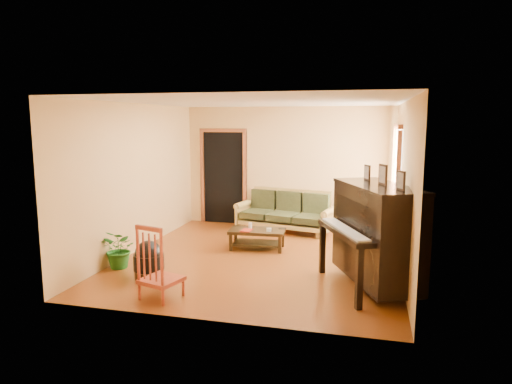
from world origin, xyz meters
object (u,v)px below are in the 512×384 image
(sofa, at_px, (284,211))
(potted_plant, at_px, (120,249))
(armchair, at_px, (372,232))
(piano, at_px, (376,236))
(red_chair, at_px, (161,261))
(ceramic_crock, at_px, (380,226))
(footstool, at_px, (149,265))
(coffee_table, at_px, (257,239))

(sofa, height_order, potted_plant, sofa)
(armchair, height_order, piano, piano)
(sofa, bearing_deg, red_chair, -90.48)
(armchair, bearing_deg, ceramic_crock, 71.50)
(armchair, relative_size, footstool, 1.75)
(coffee_table, relative_size, armchair, 1.27)
(footstool, bearing_deg, piano, 8.24)
(armchair, height_order, potted_plant, armchair)
(sofa, height_order, red_chair, red_chair)
(coffee_table, xyz_separation_m, red_chair, (-0.66, -2.55, 0.32))
(sofa, xyz_separation_m, footstool, (-1.39, -3.36, -0.22))
(red_chair, xyz_separation_m, potted_plant, (-1.17, 0.97, -0.19))
(sofa, relative_size, armchair, 2.58)
(coffee_table, relative_size, potted_plant, 1.59)
(coffee_table, xyz_separation_m, piano, (2.05, -1.45, 0.54))
(sofa, distance_m, potted_plant, 3.66)
(red_chair, height_order, ceramic_crock, red_chair)
(ceramic_crock, bearing_deg, potted_plant, -140.06)
(coffee_table, distance_m, potted_plant, 2.42)
(sofa, xyz_separation_m, coffee_table, (-0.23, -1.45, -0.25))
(sofa, relative_size, piano, 1.23)
(footstool, distance_m, ceramic_crock, 4.99)
(coffee_table, relative_size, footstool, 2.22)
(sofa, xyz_separation_m, ceramic_crock, (1.97, 0.33, -0.29))
(piano, relative_size, red_chair, 1.64)
(piano, height_order, potted_plant, piano)
(piano, distance_m, red_chair, 2.94)
(sofa, bearing_deg, piano, -45.74)
(armchair, height_order, footstool, armchair)
(coffee_table, height_order, piano, piano)
(red_chair, bearing_deg, sofa, 93.68)
(red_chair, xyz_separation_m, ceramic_crock, (2.85, 4.33, -0.36))
(sofa, height_order, ceramic_crock, sofa)
(footstool, xyz_separation_m, potted_plant, (-0.66, 0.33, 0.10))
(coffee_table, height_order, armchair, armchair)
(armchair, bearing_deg, sofa, 132.87)
(piano, relative_size, ceramic_crock, 6.02)
(armchair, relative_size, ceramic_crock, 2.87)
(footstool, relative_size, ceramic_crock, 1.64)
(footstool, height_order, ceramic_crock, footstool)
(piano, height_order, footstool, piano)
(sofa, relative_size, footstool, 4.51)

